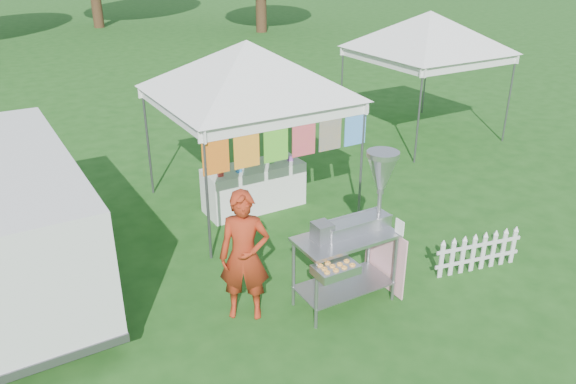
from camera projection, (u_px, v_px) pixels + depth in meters
ground at (366, 298)px, 7.73m from camera, size 120.00×120.00×0.00m
canopy_main at (247, 41)px, 9.24m from camera, size 4.24×4.24×3.45m
canopy_right at (431, 11)px, 12.95m from camera, size 4.24×4.24×3.45m
donut_cart at (361, 219)px, 7.24m from camera, size 1.49×1.00×2.06m
vendor at (244, 256)px, 7.05m from camera, size 0.77×0.70×1.76m
cargo_van at (4, 218)px, 7.66m from camera, size 1.90×4.68×1.94m
picket_fence at (478, 253)px, 8.28m from camera, size 1.42×0.30×0.56m
display_table at (254, 187)px, 10.17m from camera, size 1.80×0.70×0.82m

